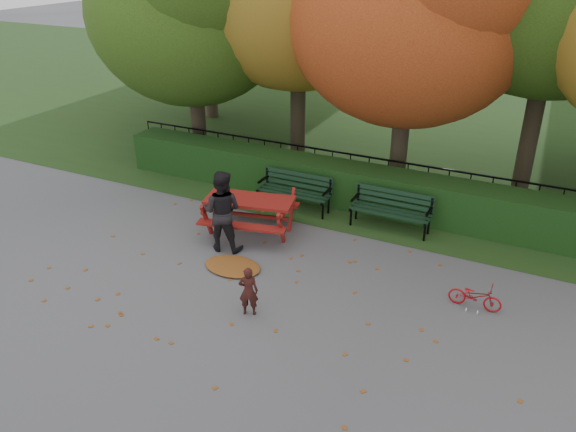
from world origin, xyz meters
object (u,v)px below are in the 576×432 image
at_px(child, 248,291).
at_px(bicycle, 475,296).
at_px(bench_left, 295,188).
at_px(adult, 222,211).
at_px(picnic_table, 250,206).
at_px(bench_right, 392,207).

bearing_deg(child, bicycle, -173.86).
distance_m(child, bicycle, 4.01).
relative_size(bench_left, child, 1.92).
bearing_deg(adult, picnic_table, -110.98).
height_order(picnic_table, child, child).
height_order(picnic_table, bicycle, picnic_table).
distance_m(picnic_table, adult, 0.93).
height_order(child, adult, adult).
height_order(bench_left, bicycle, bench_left).
bearing_deg(bench_right, bicycle, -45.95).
xyz_separation_m(picnic_table, adult, (-0.14, -0.89, 0.24)).
xyz_separation_m(bench_right, adult, (-2.89, -2.48, 0.36)).
relative_size(adult, bicycle, 1.90).
bearing_deg(adult, bicycle, 169.68).
height_order(bench_right, bicycle, bench_right).
xyz_separation_m(bench_left, bench_right, (2.40, 0.00, 0.00)).
height_order(bench_left, child, child).
relative_size(bench_right, bicycle, 1.95).
distance_m(bench_right, child, 4.45).
xyz_separation_m(bench_left, bicycle, (4.66, -2.34, -0.28)).
bearing_deg(child, adult, -70.15).
relative_size(child, adult, 0.53).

